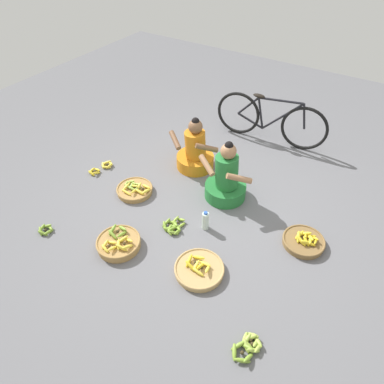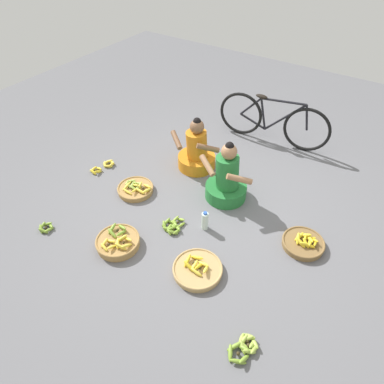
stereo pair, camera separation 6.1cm
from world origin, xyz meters
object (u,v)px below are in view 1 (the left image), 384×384
Objects in this scene: vendor_woman_front at (226,180)px; loose_bananas_mid_right at (173,226)px; water_bottle at (205,221)px; bicycle_leaning at (270,120)px; banana_basket_front_center at (304,241)px; banana_basket_front_right at (199,269)px; loose_bananas_front_left at (45,230)px; loose_bananas_back_right at (102,167)px; banana_basket_mid_left at (119,243)px; banana_basket_near_vendor at (135,189)px; loose_bananas_near_bicycle at (248,346)px; vendor_woman_behind at (195,152)px.

loose_bananas_mid_right is at bearing -106.16° from vendor_woman_front.
bicycle_leaning is at bearing 93.83° from water_bottle.
banana_basket_front_center is at bearing -55.74° from bicycle_leaning.
vendor_woman_front is 1.58× the size of banana_basket_front_right.
banana_basket_front_center is at bearing 23.28° from loose_bananas_mid_right.
loose_bananas_front_left is at bearing -145.50° from loose_bananas_mid_right.
banana_basket_front_center is 1.58× the size of loose_bananas_mid_right.
loose_bananas_front_left is 0.50× the size of loose_bananas_back_right.
vendor_woman_front is at bearing 13.78° from loose_bananas_back_right.
bicycle_leaning is 2.92m from banana_basket_mid_left.
loose_bananas_near_bicycle is (2.12, -1.05, -0.02)m from banana_basket_near_vendor.
banana_basket_front_center is (1.12, -0.24, -0.22)m from vendor_woman_front.
vendor_woman_behind is 2.62m from loose_bananas_near_bicycle.
water_bottle is at bearing -52.14° from vendor_woman_behind.
loose_bananas_back_right is at bearing 160.05° from banana_basket_front_right.
loose_bananas_mid_right reaches higher than loose_bananas_back_right.
banana_basket_near_vendor is 0.82m from loose_bananas_mid_right.
loose_bananas_back_right is (-2.06, 0.75, -0.02)m from banana_basket_front_right.
loose_bananas_back_right is (-0.71, 0.14, -0.02)m from banana_basket_near_vendor.
banana_basket_front_right reaches higher than loose_bananas_front_left.
banana_basket_near_vendor reaches higher than loose_bananas_mid_right.
banana_basket_front_center is at bearing 3.77° from loose_bananas_back_right.
vendor_woman_front reaches higher than loose_bananas_mid_right.
bicycle_leaning is at bearing 63.56° from vendor_woman_behind.
banana_basket_front_center is 2.46× the size of loose_bananas_front_left.
bicycle_leaning is 2.72m from banana_basket_front_right.
bicycle_leaning reaches higher than loose_bananas_near_bicycle.
banana_basket_front_center reaches higher than loose_bananas_mid_right.
loose_bananas_mid_right is (-0.17, -2.32, -0.33)m from bicycle_leaning.
loose_bananas_back_right is (-1.65, -1.93, -0.33)m from bicycle_leaning.
banana_basket_mid_left is 1.90× the size of water_bottle.
water_bottle is at bearing -5.98° from loose_bananas_back_right.
banana_basket_front_right is 2.74× the size of loose_bananas_front_left.
loose_bananas_back_right is (-1.07, -0.75, -0.22)m from vendor_woman_behind.
banana_basket_front_right is 1.11× the size of banana_basket_front_center.
banana_basket_mid_left is at bearing -87.56° from vendor_woman_behind.
loose_bananas_near_bicycle is at bearing -47.84° from vendor_woman_behind.
banana_basket_near_vendor is at bearing 68.42° from loose_bananas_front_left.
banana_basket_front_center is 1.38m from loose_bananas_near_bicycle.
banana_basket_near_vendor is 1.44× the size of loose_bananas_near_bicycle.
banana_basket_mid_left is 1.04× the size of banana_basket_near_vendor.
water_bottle is (0.66, 0.75, 0.06)m from banana_basket_mid_left.
banana_basket_front_center is 1.24× the size of loose_bananas_back_right.
vendor_woman_behind is at bearing 153.55° from vendor_woman_front.
loose_bananas_mid_right is at bearing -14.90° from loose_bananas_back_right.
loose_bananas_near_bicycle is (0.77, -0.44, -0.01)m from banana_basket_front_right.
banana_basket_mid_left is at bearing -146.50° from banana_basket_front_center.
banana_basket_front_right is 1.48m from banana_basket_near_vendor.
bicycle_leaning is 9.01× the size of loose_bananas_front_left.
vendor_woman_front is at bearing 124.32° from loose_bananas_near_bicycle.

